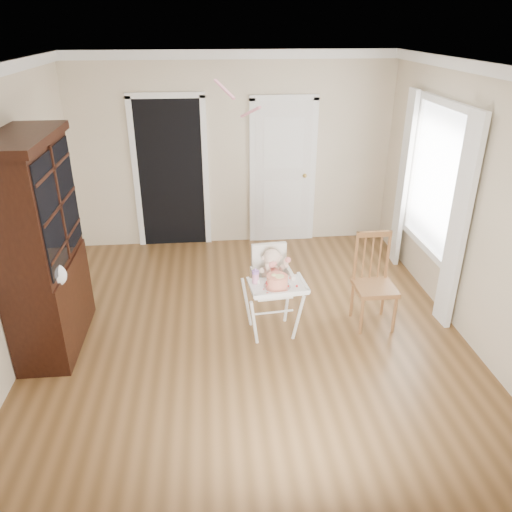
{
  "coord_description": "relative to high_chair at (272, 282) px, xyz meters",
  "views": [
    {
      "loc": [
        -0.36,
        -4.48,
        3.05
      ],
      "look_at": [
        0.06,
        -0.1,
        0.96
      ],
      "focal_mm": 35.0,
      "sensor_mm": 36.0,
      "label": 1
    }
  ],
  "objects": [
    {
      "name": "floor",
      "position": [
        -0.24,
        0.01,
        -0.61
      ],
      "size": [
        5.0,
        5.0,
        0.0
      ],
      "primitive_type": "plane",
      "color": "brown",
      "rests_on": "ground"
    },
    {
      "name": "ceiling",
      "position": [
        -0.24,
        0.01,
        2.09
      ],
      "size": [
        5.0,
        5.0,
        0.0
      ],
      "primitive_type": "plane",
      "rotation": [
        3.14,
        0.0,
        0.0
      ],
      "color": "white",
      "rests_on": "wall_back"
    },
    {
      "name": "wall_back",
      "position": [
        -0.24,
        2.51,
        0.74
      ],
      "size": [
        4.5,
        0.0,
        4.5
      ],
      "primitive_type": "plane",
      "rotation": [
        1.57,
        0.0,
        0.0
      ],
      "color": "beige",
      "rests_on": "floor"
    },
    {
      "name": "wall_left",
      "position": [
        -2.49,
        0.01,
        0.74
      ],
      "size": [
        0.0,
        5.0,
        5.0
      ],
      "primitive_type": "plane",
      "rotation": [
        1.57,
        0.0,
        1.57
      ],
      "color": "beige",
      "rests_on": "floor"
    },
    {
      "name": "wall_right",
      "position": [
        2.01,
        0.01,
        0.74
      ],
      "size": [
        0.0,
        5.0,
        5.0
      ],
      "primitive_type": "plane",
      "rotation": [
        1.57,
        0.0,
        -1.57
      ],
      "color": "beige",
      "rests_on": "floor"
    },
    {
      "name": "crown_molding",
      "position": [
        -0.24,
        0.01,
        2.03
      ],
      "size": [
        4.5,
        5.0,
        0.12
      ],
      "primitive_type": null,
      "color": "white",
      "rests_on": "ceiling"
    },
    {
      "name": "doorway",
      "position": [
        -1.14,
        2.49,
        0.5
      ],
      "size": [
        1.06,
        0.05,
        2.22
      ],
      "color": "black",
      "rests_on": "wall_back"
    },
    {
      "name": "closet_door",
      "position": [
        0.46,
        2.48,
        0.41
      ],
      "size": [
        0.96,
        0.09,
        2.13
      ],
      "color": "white",
      "rests_on": "wall_back"
    },
    {
      "name": "window_right",
      "position": [
        1.94,
        0.81,
        0.68
      ],
      "size": [
        0.13,
        1.84,
        2.3
      ],
      "color": "white",
      "rests_on": "wall_right"
    },
    {
      "name": "high_chair",
      "position": [
        0.0,
        0.0,
        0.0
      ],
      "size": [
        0.62,
        0.75,
        0.99
      ],
      "rotation": [
        0.0,
        0.0,
        0.1
      ],
      "color": "white",
      "rests_on": "floor"
    },
    {
      "name": "baby",
      "position": [
        -0.0,
        0.02,
        0.14
      ],
      "size": [
        0.29,
        0.22,
        0.42
      ],
      "rotation": [
        0.0,
        0.0,
        0.1
      ],
      "color": "beige",
      "rests_on": "high_chair"
    },
    {
      "name": "cake",
      "position": [
        0.02,
        -0.25,
        0.14
      ],
      "size": [
        0.27,
        0.27,
        0.12
      ],
      "color": "silver",
      "rests_on": "high_chair"
    },
    {
      "name": "sippy_cup",
      "position": [
        -0.19,
        -0.15,
        0.15
      ],
      "size": [
        0.07,
        0.07,
        0.17
      ],
      "rotation": [
        0.0,
        0.0,
        0.1
      ],
      "color": "pink",
      "rests_on": "high_chair"
    },
    {
      "name": "china_cabinet",
      "position": [
        -2.22,
        0.04,
        0.47
      ],
      "size": [
        0.57,
        1.28,
        2.16
      ],
      "color": "black",
      "rests_on": "floor"
    },
    {
      "name": "dining_chair",
      "position": [
        1.12,
        0.09,
        -0.13
      ],
      "size": [
        0.42,
        0.42,
        1.03
      ],
      "rotation": [
        0.0,
        0.0,
        0.01
      ],
      "color": "brown",
      "rests_on": "floor"
    },
    {
      "name": "streamer",
      "position": [
        -0.41,
        0.86,
        1.79
      ],
      "size": [
        0.2,
        0.47,
        0.15
      ],
      "primitive_type": null,
      "rotation": [
        0.26,
        0.0,
        0.36
      ],
      "color": "pink",
      "rests_on": "ceiling"
    }
  ]
}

